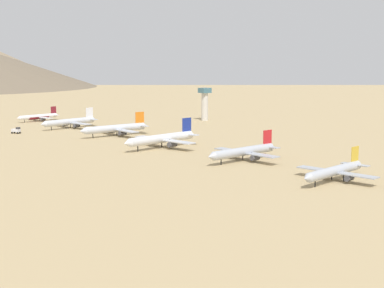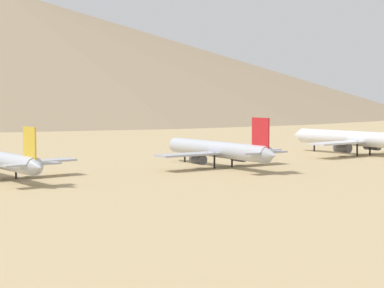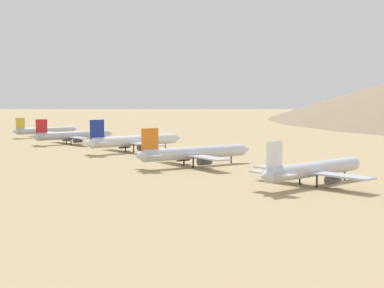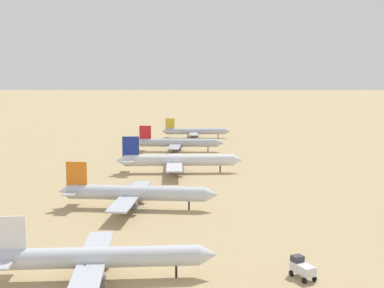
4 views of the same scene
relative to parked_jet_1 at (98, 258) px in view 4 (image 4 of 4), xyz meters
The scene contains 7 objects.
ground_plane 76.72m from the parked_jet_1, 93.38° to the left, with size 1800.00×1800.00×0.00m, color tan.
parked_jet_1 is the anchor object (origin of this frame).
parked_jet_2 50.88m from the parked_jet_1, 97.18° to the left, with size 45.20×36.72×13.03m.
parked_jet_3 104.01m from the parked_jet_1, 92.17° to the left, with size 47.66×39.02×13.81m.
parked_jet_4 156.14m from the parked_jet_1, 94.82° to the left, with size 42.39×34.57×12.23m.
parked_jet_5 206.83m from the parked_jet_1, 93.45° to the left, with size 38.75×31.71×11.22m.
service_truck 37.86m from the parked_jet_1, ahead, with size 5.06×5.66×3.90m.
Camera 4 is at (36.02, -167.43, 38.64)m, focal length 50.14 mm.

